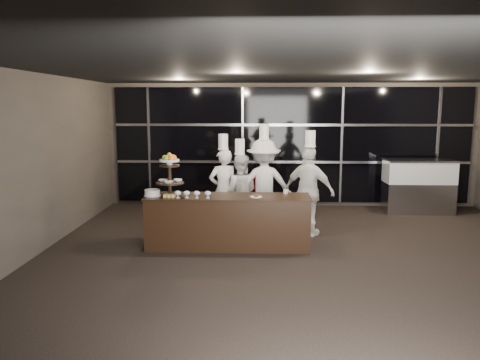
{
  "coord_description": "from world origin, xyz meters",
  "views": [
    {
      "loc": [
        -0.87,
        -6.48,
        2.46
      ],
      "look_at": [
        -1.15,
        1.73,
        1.15
      ],
      "focal_mm": 35.0,
      "sensor_mm": 36.0,
      "label": 1
    }
  ],
  "objects_px": {
    "display_case": "(418,183)",
    "chef_b": "(240,191)",
    "buffet_counter": "(228,221)",
    "chef_c": "(264,185)",
    "chef_a": "(223,188)",
    "layer_cake": "(152,193)",
    "display_stand": "(170,171)",
    "chef_d": "(309,191)"
  },
  "relations": [
    {
      "from": "layer_cake",
      "to": "chef_d",
      "type": "height_order",
      "value": "chef_d"
    },
    {
      "from": "buffet_counter",
      "to": "display_stand",
      "type": "height_order",
      "value": "display_stand"
    },
    {
      "from": "display_stand",
      "to": "layer_cake",
      "type": "xyz_separation_m",
      "value": [
        -0.3,
        -0.05,
        -0.37
      ]
    },
    {
      "from": "buffet_counter",
      "to": "display_case",
      "type": "bearing_deg",
      "value": 34.13
    },
    {
      "from": "buffet_counter",
      "to": "chef_c",
      "type": "relative_size",
      "value": 1.35
    },
    {
      "from": "display_stand",
      "to": "layer_cake",
      "type": "distance_m",
      "value": 0.48
    },
    {
      "from": "layer_cake",
      "to": "chef_c",
      "type": "height_order",
      "value": "chef_c"
    },
    {
      "from": "chef_a",
      "to": "chef_c",
      "type": "xyz_separation_m",
      "value": [
        0.8,
        0.05,
        0.07
      ]
    },
    {
      "from": "display_case",
      "to": "chef_b",
      "type": "relative_size",
      "value": 0.85
    },
    {
      "from": "layer_cake",
      "to": "display_stand",
      "type": "bearing_deg",
      "value": 9.43
    },
    {
      "from": "chef_c",
      "to": "chef_d",
      "type": "distance_m",
      "value": 0.95
    },
    {
      "from": "buffet_counter",
      "to": "chef_b",
      "type": "relative_size",
      "value": 1.56
    },
    {
      "from": "chef_d",
      "to": "chef_b",
      "type": "bearing_deg",
      "value": 162.96
    },
    {
      "from": "layer_cake",
      "to": "chef_c",
      "type": "xyz_separation_m",
      "value": [
        1.94,
        1.29,
        -0.06
      ]
    },
    {
      "from": "display_stand",
      "to": "layer_cake",
      "type": "height_order",
      "value": "display_stand"
    },
    {
      "from": "buffet_counter",
      "to": "chef_c",
      "type": "distance_m",
      "value": 1.46
    },
    {
      "from": "display_case",
      "to": "chef_b",
      "type": "height_order",
      "value": "chef_b"
    },
    {
      "from": "buffet_counter",
      "to": "chef_a",
      "type": "relative_size",
      "value": 1.48
    },
    {
      "from": "chef_c",
      "to": "buffet_counter",
      "type": "bearing_deg",
      "value": -117.22
    },
    {
      "from": "layer_cake",
      "to": "chef_d",
      "type": "distance_m",
      "value": 2.92
    },
    {
      "from": "chef_b",
      "to": "chef_c",
      "type": "distance_m",
      "value": 0.49
    },
    {
      "from": "chef_c",
      "to": "display_case",
      "type": "bearing_deg",
      "value": 24.4
    },
    {
      "from": "display_stand",
      "to": "chef_d",
      "type": "xyz_separation_m",
      "value": [
        2.49,
        0.82,
        -0.47
      ]
    },
    {
      "from": "buffet_counter",
      "to": "chef_a",
      "type": "bearing_deg",
      "value": 97.64
    },
    {
      "from": "layer_cake",
      "to": "display_case",
      "type": "distance_m",
      "value": 6.27
    },
    {
      "from": "buffet_counter",
      "to": "layer_cake",
      "type": "relative_size",
      "value": 9.47
    },
    {
      "from": "display_case",
      "to": "chef_a",
      "type": "bearing_deg",
      "value": -159.03
    },
    {
      "from": "display_stand",
      "to": "display_case",
      "type": "bearing_deg",
      "value": 28.74
    },
    {
      "from": "display_stand",
      "to": "chef_d",
      "type": "relative_size",
      "value": 0.37
    },
    {
      "from": "display_stand",
      "to": "chef_c",
      "type": "xyz_separation_m",
      "value": [
        1.64,
        1.24,
        -0.43
      ]
    },
    {
      "from": "buffet_counter",
      "to": "chef_c",
      "type": "xyz_separation_m",
      "value": [
        0.64,
        1.24,
        0.45
      ]
    },
    {
      "from": "chef_c",
      "to": "chef_b",
      "type": "bearing_deg",
      "value": -177.8
    },
    {
      "from": "chef_a",
      "to": "layer_cake",
      "type": "bearing_deg",
      "value": -132.69
    },
    {
      "from": "display_case",
      "to": "chef_b",
      "type": "bearing_deg",
      "value": -157.93
    },
    {
      "from": "buffet_counter",
      "to": "layer_cake",
      "type": "distance_m",
      "value": 1.4
    },
    {
      "from": "buffet_counter",
      "to": "chef_d",
      "type": "xyz_separation_m",
      "value": [
        1.49,
        0.82,
        0.4
      ]
    },
    {
      "from": "buffet_counter",
      "to": "chef_c",
      "type": "bearing_deg",
      "value": 62.78
    },
    {
      "from": "chef_b",
      "to": "chef_d",
      "type": "bearing_deg",
      "value": -17.04
    },
    {
      "from": "chef_a",
      "to": "display_stand",
      "type": "bearing_deg",
      "value": -125.31
    },
    {
      "from": "display_stand",
      "to": "chef_c",
      "type": "distance_m",
      "value": 2.1
    },
    {
      "from": "chef_a",
      "to": "chef_c",
      "type": "relative_size",
      "value": 0.91
    },
    {
      "from": "display_stand",
      "to": "chef_b",
      "type": "relative_size",
      "value": 0.41
    }
  ]
}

